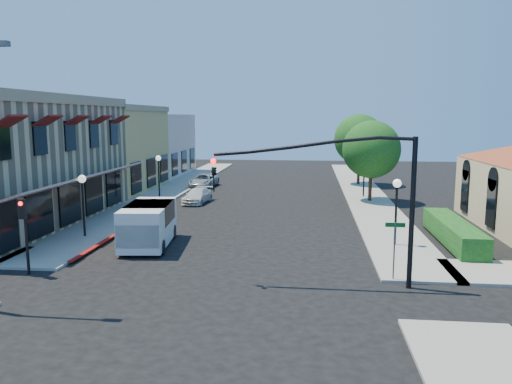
# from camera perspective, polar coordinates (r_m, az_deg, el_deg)

# --- Properties ---
(ground) EXTENTS (120.00, 120.00, 0.00)m
(ground) POSITION_cam_1_polar(r_m,az_deg,el_deg) (19.72, -6.05, -11.45)
(ground) COLOR black
(ground) RESTS_ON ground
(sidewalk_left) EXTENTS (3.50, 50.00, 0.12)m
(sidewalk_left) POSITION_cam_1_polar(r_m,az_deg,el_deg) (47.34, -9.48, 0.36)
(sidewalk_left) COLOR gray
(sidewalk_left) RESTS_ON ground
(sidewalk_right) EXTENTS (3.50, 50.00, 0.12)m
(sidewalk_right) POSITION_cam_1_polar(r_m,az_deg,el_deg) (45.83, 12.09, 0.02)
(sidewalk_right) COLOR gray
(sidewalk_right) RESTS_ON ground
(curb_red_strip) EXTENTS (0.25, 10.00, 0.06)m
(curb_red_strip) POSITION_cam_1_polar(r_m,az_deg,el_deg) (29.08, -16.09, -5.16)
(curb_red_strip) COLOR maroon
(curb_red_strip) RESTS_ON ground
(yellow_stucco_building) EXTENTS (10.00, 12.00, 7.60)m
(yellow_stucco_building) POSITION_cam_1_polar(r_m,az_deg,el_deg) (48.31, -17.67, 4.70)
(yellow_stucco_building) COLOR tan
(yellow_stucco_building) RESTS_ON ground
(pink_stucco_building) EXTENTS (10.00, 12.00, 7.00)m
(pink_stucco_building) POSITION_cam_1_polar(r_m,az_deg,el_deg) (59.48, -12.99, 5.25)
(pink_stucco_building) COLOR beige
(pink_stucco_building) RESTS_ON ground
(hedge) EXTENTS (1.40, 8.00, 1.10)m
(hedge) POSITION_cam_1_polar(r_m,az_deg,el_deg) (28.95, 21.52, -5.49)
(hedge) COLOR #144313
(hedge) RESTS_ON ground
(street_tree_a) EXTENTS (4.56, 4.56, 6.48)m
(street_tree_a) POSITION_cam_1_polar(r_m,az_deg,el_deg) (40.45, 13.05, 4.76)
(street_tree_a) COLOR black
(street_tree_a) RESTS_ON ground
(street_tree_b) EXTENTS (4.94, 4.94, 7.02)m
(street_tree_b) POSITION_cam_1_polar(r_m,az_deg,el_deg) (50.37, 11.74, 5.91)
(street_tree_b) COLOR black
(street_tree_b) RESTS_ON ground
(signal_mast_arm) EXTENTS (8.01, 0.39, 6.00)m
(signal_mast_arm) POSITION_cam_1_polar(r_m,az_deg,el_deg) (19.85, 11.47, 0.73)
(signal_mast_arm) COLOR black
(signal_mast_arm) RESTS_ON ground
(secondary_signal) EXTENTS (0.28, 0.42, 3.32)m
(secondary_signal) POSITION_cam_1_polar(r_m,az_deg,el_deg) (23.33, -24.97, -3.15)
(secondary_signal) COLOR black
(secondary_signal) RESTS_ON ground
(street_name_sign) EXTENTS (0.80, 0.06, 2.50)m
(street_name_sign) POSITION_cam_1_polar(r_m,az_deg,el_deg) (21.20, 15.55, -5.50)
(street_name_sign) COLOR #595B5E
(street_name_sign) RESTS_ON ground
(lamppost_left_near) EXTENTS (0.44, 0.44, 3.57)m
(lamppost_left_near) POSITION_cam_1_polar(r_m,az_deg,el_deg) (29.22, -19.21, 0.23)
(lamppost_left_near) COLOR black
(lamppost_left_near) RESTS_ON ground
(lamppost_left_far) EXTENTS (0.44, 0.44, 3.57)m
(lamppost_left_far) POSITION_cam_1_polar(r_m,az_deg,el_deg) (42.19, -11.07, 2.98)
(lamppost_left_far) COLOR black
(lamppost_left_far) RESTS_ON ground
(lamppost_right_near) EXTENTS (0.44, 0.44, 3.57)m
(lamppost_right_near) POSITION_cam_1_polar(r_m,az_deg,el_deg) (26.77, 15.78, -0.34)
(lamppost_right_near) COLOR black
(lamppost_right_near) RESTS_ON ground
(lamppost_right_far) EXTENTS (0.44, 0.44, 3.57)m
(lamppost_right_far) POSITION_cam_1_polar(r_m,az_deg,el_deg) (42.52, 12.27, 2.99)
(lamppost_right_far) COLOR black
(lamppost_right_far) RESTS_ON ground
(white_van) EXTENTS (2.68, 5.20, 2.21)m
(white_van) POSITION_cam_1_polar(r_m,az_deg,el_deg) (26.74, -12.21, -3.39)
(white_van) COLOR silver
(white_van) RESTS_ON ground
(parked_car_a) EXTENTS (1.70, 3.64, 1.21)m
(parked_car_a) POSITION_cam_1_polar(r_m,az_deg,el_deg) (27.64, -12.59, -4.45)
(parked_car_a) COLOR black
(parked_car_a) RESTS_ON ground
(parked_car_b) EXTENTS (1.70, 3.73, 1.19)m
(parked_car_b) POSITION_cam_1_polar(r_m,az_deg,el_deg) (34.44, -11.15, -1.86)
(parked_car_b) COLOR #B6B8BC
(parked_car_b) RESTS_ON ground
(parked_car_c) EXTENTS (2.02, 4.09, 1.14)m
(parked_car_c) POSITION_cam_1_polar(r_m,az_deg,el_deg) (39.59, -6.72, -0.43)
(parked_car_c) COLOR silver
(parked_car_c) RESTS_ON ground
(parked_car_d) EXTENTS (2.44, 4.70, 1.27)m
(parked_car_d) POSITION_cam_1_polar(r_m,az_deg,el_deg) (48.49, -5.98, 1.31)
(parked_car_d) COLOR #A7AAAC
(parked_car_d) RESTS_ON ground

